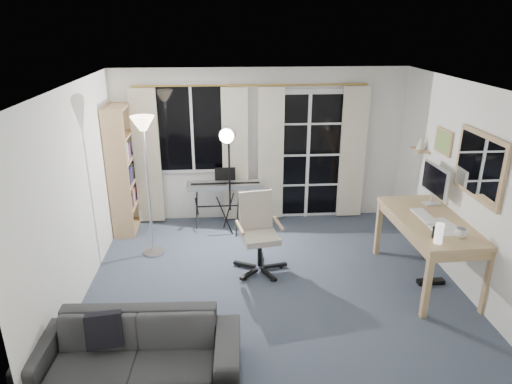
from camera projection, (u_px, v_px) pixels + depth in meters
floor at (273, 280)px, 5.72m from camera, size 4.50×4.00×0.02m
window at (192, 128)px, 6.96m from camera, size 1.20×0.08×1.40m
french_door at (308, 156)px, 7.24m from camera, size 1.32×0.09×2.11m
curtains at (252, 155)px, 7.07m from camera, size 3.60×0.07×2.13m
bookshelf at (121, 172)px, 6.85m from camera, size 0.33×0.90×1.92m
torchiere_lamp at (144, 145)px, 5.82m from camera, size 0.32×0.32×1.93m
keyboard_piano at (225, 186)px, 7.03m from camera, size 1.18×0.58×0.85m
studio_light at (228, 148)px, 6.45m from camera, size 0.36×0.36×1.69m
office_chair at (257, 225)px, 5.82m from camera, size 0.71×0.70×1.02m
desk at (431, 227)px, 5.46m from camera, size 0.83×1.58×0.83m
monitor at (435, 181)px, 5.74m from camera, size 0.20×0.60×0.52m
desk_clutter at (433, 242)px, 5.25m from camera, size 0.47×0.95×1.05m
mug at (461, 232)px, 4.94m from camera, size 0.14×0.11×0.14m
wall_mirror at (480, 166)px, 4.98m from camera, size 0.04×0.94×0.74m
framed_print at (444, 141)px, 5.81m from camera, size 0.03×0.42×0.32m
wall_shelf at (420, 146)px, 6.34m from camera, size 0.16×0.30×0.18m
sofa at (133, 342)px, 4.04m from camera, size 1.91×0.63×0.74m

